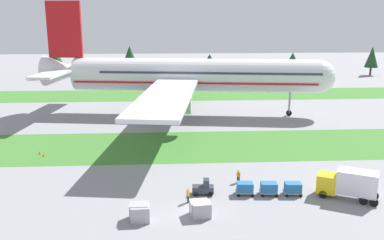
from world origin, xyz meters
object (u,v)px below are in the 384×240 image
Objects in this scene: uld_container_1 at (140,214)px; taxiway_marker_1 at (44,155)px; catering_truck at (349,183)px; ground_crew_marshaller at (238,176)px; ground_crew_loader at (188,195)px; uld_container_2 at (201,210)px; uld_container_3 at (199,208)px; cargo_dolly_lead at (245,188)px; uld_container_0 at (139,212)px; airliner at (187,75)px; cargo_dolly_third at (293,188)px; taxiway_marker_0 at (40,153)px; cargo_dolly_second at (269,188)px; baggage_tug at (204,188)px.

taxiway_marker_1 is (-16.21, 22.01, -0.62)m from uld_container_1.
uld_container_1 is 27.34m from taxiway_marker_1.
ground_crew_marshaller is at bearing 93.02° from catering_truck.
taxiway_marker_1 is at bearing -135.00° from ground_crew_loader.
ground_crew_loader reaches higher than uld_container_2.
ground_crew_loader is at bearing 108.33° from uld_container_3.
uld_container_0 is (-12.41, -5.65, -0.03)m from cargo_dolly_lead.
airliner reaches higher than uld_container_3.
ground_crew_loader reaches higher than taxiway_marker_1.
catering_truck is at bearing -98.78° from cargo_dolly_third.
ground_crew_marshaller is 0.87× the size of uld_container_0.
airliner is 36.89m from taxiway_marker_0.
cargo_dolly_lead is at bearing 43.48° from uld_container_2.
cargo_dolly_lead is at bearing 90.00° from cargo_dolly_second.
uld_container_2 reaches higher than cargo_dolly_second.
baggage_tug is at bearing -106.72° from ground_crew_marshaller.
uld_container_1 is at bearing -0.37° from airliner.
baggage_tug is 2.94m from ground_crew_loader.
ground_crew_loader is at bearing 141.60° from baggage_tug.
taxiway_marker_0 is at bearing -34.82° from airliner.
ground_crew_loader reaches higher than uld_container_1.
cargo_dolly_third is at bearing -90.00° from cargo_dolly_second.
taxiway_marker_1 is (-31.38, 16.12, -0.67)m from cargo_dolly_second.
cargo_dolly_second is at bearing 93.81° from ground_crew_loader.
airliner is 44.91× the size of ground_crew_marshaller.
uld_container_1 is at bearing 115.24° from cargo_dolly_second.
uld_container_3 is (-8.82, -4.85, -0.10)m from cargo_dolly_second.
taxiway_marker_0 is at bearing 126.79° from uld_container_0.
uld_container_2 reaches higher than uld_container_3.
cargo_dolly_second is at bearing -27.19° from taxiway_marker_1.
cargo_dolly_second is 10.02m from ground_crew_loader.
ground_crew_marshaller is at bearing -24.48° from taxiway_marker_0.
uld_container_2 is (6.50, 0.62, -0.01)m from uld_container_1.
catering_truck is 3.61× the size of uld_container_2.
uld_container_3 is at bearing 115.66° from cargo_dolly_third.
uld_container_2 is at bearing 125.32° from cargo_dolly_second.
cargo_dolly_lead is 34.05m from taxiway_marker_0.
uld_container_1 is 28.87m from taxiway_marker_0.
catering_truck is 19.01m from ground_crew_loader.
cargo_dolly_lead is 1.32× the size of ground_crew_marshaller.
cargo_dolly_lead is at bearing 14.54° from airliner.
cargo_dolly_third is at bearing 2.74° from ground_crew_marshaller.
cargo_dolly_second reaches higher than taxiway_marker_0.
taxiway_marker_1 is at bearing -51.67° from taxiway_marker_0.
cargo_dolly_second reaches higher than taxiway_marker_1.
airliner is at bearing 17.91° from cargo_dolly_third.
uld_container_3 reaches higher than cargo_dolly_lead.
airliner is 45.10m from cargo_dolly_second.
uld_container_1 is 4.09× the size of taxiway_marker_1.
baggage_tug is 0.37× the size of catering_truck.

